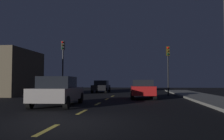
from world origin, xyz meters
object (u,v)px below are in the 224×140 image
at_px(car_adjacent_lane, 58,91).
at_px(car_oncoming_far, 101,86).
at_px(traffic_signal_right, 168,61).
at_px(street_lamp_right, 220,36).
at_px(car_stopped_ahead, 142,89).
at_px(traffic_signal_left, 63,57).

distance_m(car_adjacent_lane, car_oncoming_far, 15.78).
distance_m(traffic_signal_right, street_lamp_right, 7.91).
height_order(car_stopped_ahead, street_lamp_right, street_lamp_right).
bearing_deg(traffic_signal_left, street_lamp_right, -30.60).
bearing_deg(car_oncoming_far, car_stopped_ahead, -63.47).
height_order(car_oncoming_far, street_lamp_right, street_lamp_right).
xyz_separation_m(car_stopped_ahead, car_adjacent_lane, (-4.59, -6.01, 0.05)).
bearing_deg(car_stopped_ahead, street_lamp_right, -33.05).
distance_m(traffic_signal_right, car_oncoming_far, 9.46).
height_order(car_stopped_ahead, car_adjacent_lane, car_adjacent_lane).
distance_m(traffic_signal_left, car_oncoming_far, 6.88).
height_order(traffic_signal_left, car_adjacent_lane, traffic_signal_left).
xyz_separation_m(traffic_signal_left, car_stopped_ahead, (7.91, -4.40, -3.03)).
bearing_deg(traffic_signal_right, car_oncoming_far, 143.81).
height_order(traffic_signal_right, car_oncoming_far, traffic_signal_right).
bearing_deg(car_oncoming_far, street_lamp_right, -53.11).
bearing_deg(traffic_signal_right, car_adjacent_lane, -124.20).
xyz_separation_m(traffic_signal_left, traffic_signal_right, (10.39, -0.00, -0.48)).
relative_size(traffic_signal_right, street_lamp_right, 0.68).
relative_size(car_stopped_ahead, car_adjacent_lane, 0.86).
distance_m(car_oncoming_far, street_lamp_right, 16.48).
bearing_deg(street_lamp_right, traffic_signal_right, 107.18).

